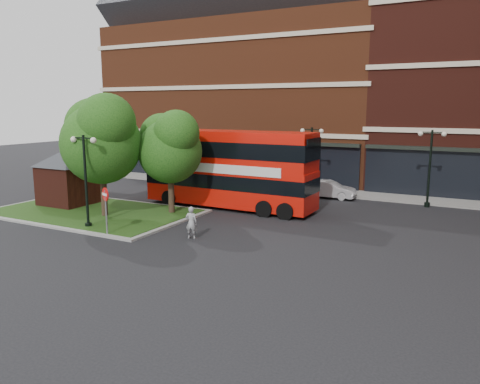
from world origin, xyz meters
The scene contains 15 objects.
ground centered at (0.00, 0.00, 0.00)m, with size 120.00×120.00×0.00m, color black.
pavement_far centered at (0.00, 16.50, 0.06)m, with size 44.00×3.00×0.12m, color slate.
terrace_far_left centered at (-8.00, 24.00, 7.00)m, with size 26.00×12.00×14.00m, color brown.
traffic_island centered at (-8.00, 3.00, 0.07)m, with size 12.60×7.60×0.15m.
kiosk centered at (-11.00, 4.00, 2.32)m, with size 6.51×6.51×3.60m.
tree_island_west centered at (-6.60, 2.58, 4.79)m, with size 5.40×4.71×7.21m.
tree_island_east centered at (-3.58, 5.06, 4.24)m, with size 4.46×3.90×6.29m.
lamp_island centered at (-5.50, 0.20, 2.83)m, with size 1.72×0.36×5.00m.
lamp_far_left centered at (2.00, 14.50, 2.83)m, with size 1.72×0.36×5.00m.
lamp_far_right centered at (10.00, 14.50, 2.83)m, with size 1.72×0.36×5.00m.
bus centered at (-1.41, 8.40, 2.85)m, with size 11.42×2.88×4.34m.
woman centered at (0.50, 1.13, 0.81)m, with size 0.59×0.39×1.63m, color #939396.
car_silver centered at (-2.71, 16.00, 0.72)m, with size 1.70×4.22×1.44m, color #BABDC2.
car_white centered at (3.38, 14.50, 0.63)m, with size 1.33×3.81×1.25m, color silver.
no_entry_sign centered at (-3.50, -0.50, 1.78)m, with size 0.65×0.33×2.50m.
Camera 1 is at (13.03, -17.61, 6.44)m, focal length 35.00 mm.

